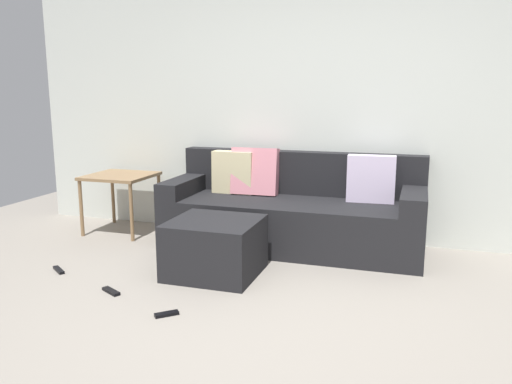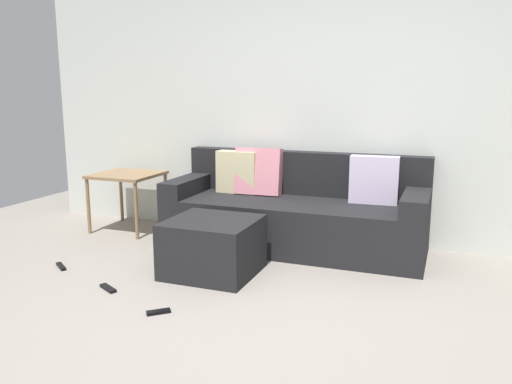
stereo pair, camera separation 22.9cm
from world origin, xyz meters
name	(u,v)px [view 2 (the right image)]	position (x,y,z in m)	size (l,w,h in m)	color
ground_plane	(239,337)	(0.00, 0.00, 0.00)	(8.21, 8.21, 0.00)	gray
wall_back	(331,96)	(0.00, 2.27, 1.39)	(6.32, 0.10, 2.79)	silver
couch_sectional	(295,213)	(-0.22, 1.86, 0.33)	(2.37, 0.85, 0.91)	black
ottoman	(213,247)	(-0.62, 0.93, 0.22)	(0.69, 0.66, 0.44)	black
side_table	(127,180)	(-2.02, 1.82, 0.53)	(0.63, 0.62, 0.60)	olive
remote_near_ottoman	(158,312)	(-0.63, 0.11, 0.01)	(0.16, 0.05, 0.02)	black
remote_by_storage_bin	(108,288)	(-1.19, 0.34, 0.01)	(0.19, 0.05, 0.02)	black
remote_under_side_table	(61,266)	(-1.86, 0.59, 0.01)	(0.19, 0.04, 0.02)	black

